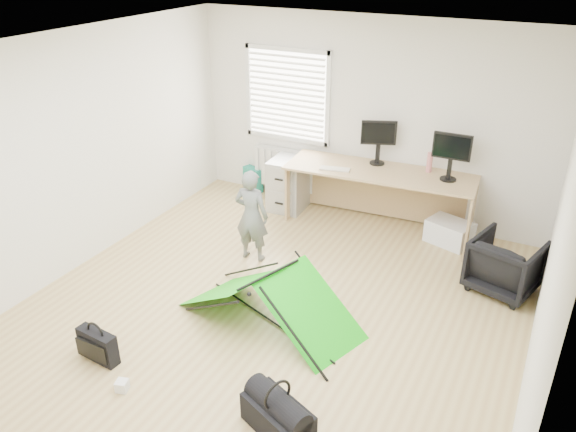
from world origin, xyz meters
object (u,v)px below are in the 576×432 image
at_px(filing_cabinet, 290,183).
at_px(laptop_bag, 98,346).
at_px(storage_crate, 449,232).
at_px(kite, 269,298).
at_px(thermos, 430,162).
at_px(monitor_left, 378,148).
at_px(office_chair, 505,265).
at_px(duffel_bag, 278,418).
at_px(desk, 378,200).
at_px(monitor_right, 450,163).
at_px(person, 252,216).

height_order(filing_cabinet, laptop_bag, filing_cabinet).
bearing_deg(storage_crate, laptop_bag, -122.67).
bearing_deg(kite, thermos, 91.98).
bearing_deg(monitor_left, storage_crate, -31.13).
xyz_separation_m(filing_cabinet, storage_crate, (2.32, -0.03, -0.22)).
distance_m(thermos, office_chair, 1.68).
height_order(thermos, office_chair, thermos).
distance_m(storage_crate, duffel_bag, 3.76).
relative_size(desk, storage_crate, 4.54).
bearing_deg(thermos, office_chair, -40.87).
relative_size(monitor_right, duffel_bag, 0.78).
distance_m(monitor_right, kite, 2.91).
distance_m(filing_cabinet, duffel_bag, 4.17).
bearing_deg(office_chair, filing_cabinet, 0.93).
distance_m(monitor_right, office_chair, 1.44).
bearing_deg(duffel_bag, monitor_right, 106.37).
bearing_deg(filing_cabinet, thermos, 2.38).
relative_size(storage_crate, laptop_bag, 1.29).
bearing_deg(person, kite, 123.26).
bearing_deg(person, monitor_left, -125.01).
bearing_deg(thermos, person, -134.30).
bearing_deg(laptop_bag, person, 86.22).
relative_size(thermos, person, 0.22).
height_order(laptop_bag, duffel_bag, laptop_bag).
bearing_deg(storage_crate, monitor_left, 170.67).
distance_m(thermos, person, 2.40).
bearing_deg(office_chair, desk, -7.64).
height_order(monitor_right, thermos, monitor_right).
bearing_deg(filing_cabinet, monitor_right, -2.37).
distance_m(filing_cabinet, laptop_bag, 3.78).
bearing_deg(desk, monitor_left, 113.97).
bearing_deg(kite, duffel_bag, -39.04).
xyz_separation_m(filing_cabinet, duffel_bag, (1.80, -3.75, -0.24)).
height_order(desk, person, person).
xyz_separation_m(monitor_right, laptop_bag, (-2.28, -3.80, -0.90)).
bearing_deg(duffel_bag, laptop_bag, -157.09).
relative_size(filing_cabinet, person, 0.65).
height_order(kite, storage_crate, kite).
bearing_deg(kite, office_chair, 59.40).
bearing_deg(duffel_bag, thermos, 110.73).
height_order(thermos, storage_crate, thermos).
distance_m(storage_crate, laptop_bag, 4.44).
bearing_deg(office_chair, duffel_bag, 82.22).
bearing_deg(thermos, monitor_left, -177.20).
bearing_deg(office_chair, monitor_left, -11.85).
distance_m(desk, monitor_right, 1.07).
xyz_separation_m(desk, office_chair, (1.74, -0.76, -0.10)).
relative_size(monitor_left, duffel_bag, 0.76).
bearing_deg(monitor_right, office_chair, -44.44).
bearing_deg(person, filing_cabinet, -85.03).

